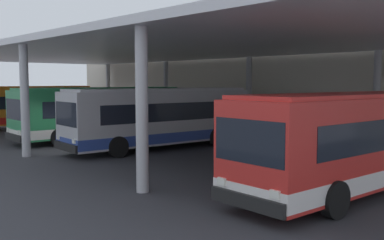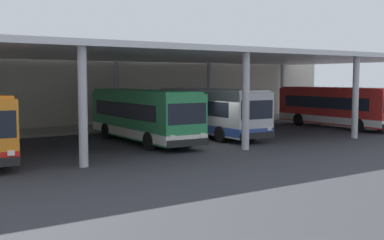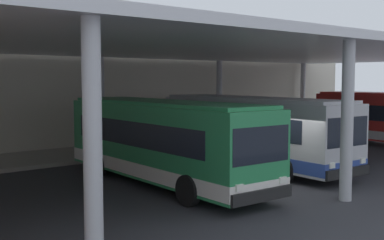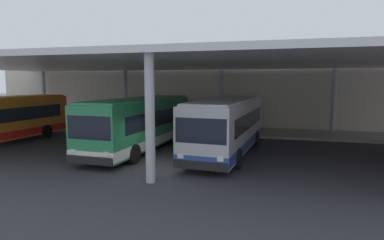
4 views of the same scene
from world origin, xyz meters
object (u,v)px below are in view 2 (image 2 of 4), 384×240
at_px(bus_middle_bay, 209,111).
at_px(trash_bin, 118,120).
at_px(bench_waiting, 151,118).
at_px(bus_far_bay, 336,107).
at_px(bus_second_bay, 143,115).

xyz_separation_m(bus_middle_bay, trash_bin, (-2.97, 7.92, -0.98)).
xyz_separation_m(bench_waiting, trash_bin, (-3.04, -0.08, 0.01)).
relative_size(bus_middle_bay, bench_waiting, 5.93).
height_order(bus_far_bay, bench_waiting, bus_far_bay).
distance_m(bench_waiting, trash_bin, 3.04).
distance_m(bus_second_bay, bus_middle_bay, 5.31).
bearing_deg(bus_second_bay, trash_bin, 74.44).
bearing_deg(trash_bin, bench_waiting, 1.46).
xyz_separation_m(bus_middle_bay, bus_far_bay, (11.60, -1.05, 0.00)).
height_order(bus_far_bay, trash_bin, bus_far_bay).
height_order(bus_second_bay, bus_far_bay, same).
xyz_separation_m(bus_second_bay, bench_waiting, (5.36, 8.41, -0.99)).
relative_size(bus_far_bay, trash_bin, 10.84).
height_order(bus_second_bay, bench_waiting, bus_second_bay).
distance_m(bus_far_bay, trash_bin, 17.14).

